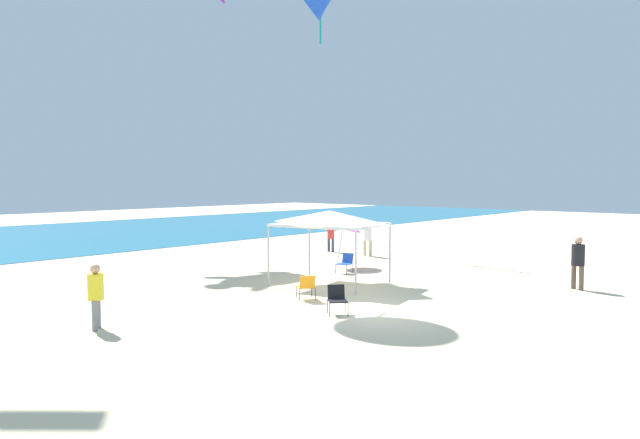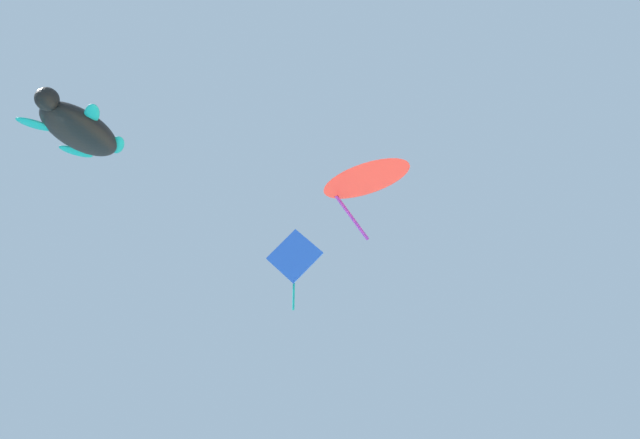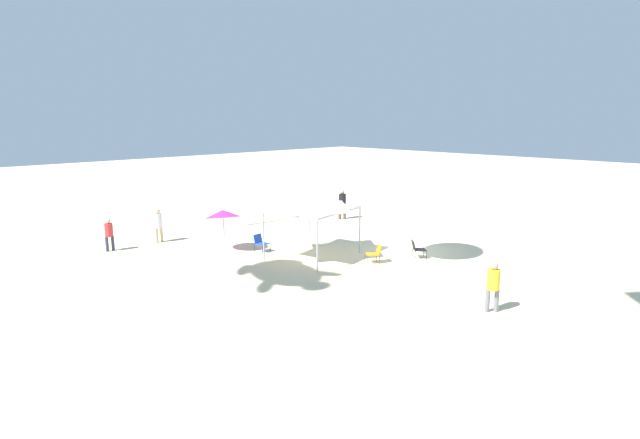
% 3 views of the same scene
% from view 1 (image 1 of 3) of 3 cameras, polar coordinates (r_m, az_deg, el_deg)
% --- Properties ---
extents(ground, '(120.00, 120.00, 0.10)m').
position_cam_1_polar(ground, '(17.18, 5.53, -9.21)').
color(ground, beige).
extents(canopy_tent, '(3.61, 4.10, 2.74)m').
position_cam_1_polar(canopy_tent, '(21.20, 1.02, 0.10)').
color(canopy_tent, '#B7B7BC').
rests_on(canopy_tent, ground).
extents(beach_umbrella, '(1.77, 1.73, 2.19)m').
position_cam_1_polar(beach_umbrella, '(25.62, 2.36, -0.67)').
color(beach_umbrella, silver).
rests_on(beach_umbrella, ground).
extents(folding_chair_near_cooler, '(0.80, 0.81, 0.82)m').
position_cam_1_polar(folding_chair_near_cooler, '(16.75, 1.69, -7.70)').
color(folding_chair_near_cooler, black).
rests_on(folding_chair_near_cooler, ground).
extents(folding_chair_right_of_tent, '(0.78, 0.81, 0.82)m').
position_cam_1_polar(folding_chair_right_of_tent, '(18.65, -1.35, -6.51)').
color(folding_chair_right_of_tent, black).
rests_on(folding_chair_right_of_tent, ground).
extents(folding_chair_facing_ocean, '(0.69, 0.61, 0.82)m').
position_cam_1_polar(folding_chair_facing_ocean, '(24.00, 2.55, -4.19)').
color(folding_chair_facing_ocean, black).
rests_on(folding_chair_facing_ocean, ground).
extents(person_by_tent, '(0.38, 0.42, 1.58)m').
position_cam_1_polar(person_by_tent, '(31.10, 1.07, -1.51)').
color(person_by_tent, '#33384C').
rests_on(person_by_tent, ground).
extents(person_near_umbrella, '(0.42, 0.46, 1.75)m').
position_cam_1_polar(person_near_umbrella, '(29.52, 4.73, -1.61)').
color(person_near_umbrella, '#C6B28C').
rests_on(person_near_umbrella, ground).
extents(person_kite_handler, '(0.40, 0.40, 1.70)m').
position_cam_1_polar(person_kite_handler, '(16.00, -21.26, -6.60)').
color(person_kite_handler, slate).
rests_on(person_kite_handler, ground).
extents(person_far_stroller, '(0.45, 0.47, 1.87)m').
position_cam_1_polar(person_far_stroller, '(22.23, 24.11, -3.54)').
color(person_far_stroller, brown).
rests_on(person_far_stroller, ground).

